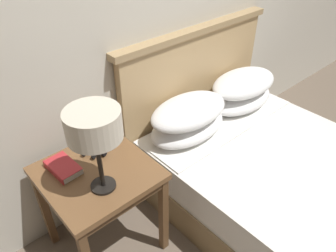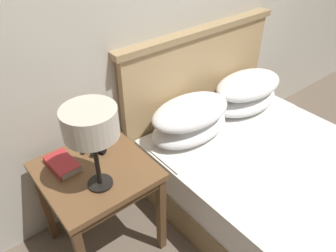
% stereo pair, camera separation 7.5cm
% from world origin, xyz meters
% --- Properties ---
extents(wall_back, '(8.00, 0.06, 2.60)m').
position_xyz_m(wall_back, '(0.00, 1.07, 1.30)').
color(wall_back, beige).
rests_on(wall_back, ground_plane).
extents(nightstand, '(0.58, 0.58, 0.64)m').
position_xyz_m(nightstand, '(-0.64, 0.70, 0.56)').
color(nightstand, brown).
rests_on(nightstand, ground_plane).
extents(bed, '(1.42, 1.82, 1.12)m').
position_xyz_m(bed, '(0.41, 0.23, 0.30)').
color(bed, olive).
rests_on(bed, ground_plane).
extents(table_lamp, '(0.26, 0.26, 0.46)m').
position_xyz_m(table_lamp, '(-0.68, 0.58, 1.02)').
color(table_lamp, black).
rests_on(table_lamp, nightstand).
extents(book_on_nightstand, '(0.14, 0.21, 0.04)m').
position_xyz_m(book_on_nightstand, '(-0.77, 0.82, 0.66)').
color(book_on_nightstand, silver).
rests_on(book_on_nightstand, nightstand).
extents(binoculars_pair, '(0.16, 0.16, 0.05)m').
position_xyz_m(binoculars_pair, '(-0.57, 0.84, 0.67)').
color(binoculars_pair, black).
rests_on(binoculars_pair, nightstand).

